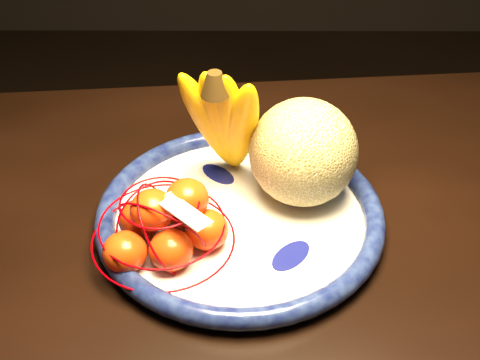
{
  "coord_description": "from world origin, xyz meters",
  "views": [
    {
      "loc": [
        -0.18,
        -0.62,
        1.4
      ],
      "look_at": [
        -0.19,
        0.06,
        0.85
      ],
      "focal_mm": 50.0,
      "sensor_mm": 36.0,
      "label": 1
    }
  ],
  "objects_px": {
    "fruit_bowl": "(240,216)",
    "cantaloupe": "(303,152)",
    "banana_bunch": "(226,118)",
    "mandarin_bag": "(166,225)",
    "dining_table": "(402,305)"
  },
  "relations": [
    {
      "from": "fruit_bowl",
      "to": "banana_bunch",
      "type": "xyz_separation_m",
      "value": [
        -0.02,
        0.08,
        0.11
      ]
    },
    {
      "from": "fruit_bowl",
      "to": "banana_bunch",
      "type": "bearing_deg",
      "value": 104.15
    },
    {
      "from": "dining_table",
      "to": "banana_bunch",
      "type": "xyz_separation_m",
      "value": [
        -0.24,
        0.15,
        0.21
      ]
    },
    {
      "from": "banana_bunch",
      "to": "mandarin_bag",
      "type": "height_order",
      "value": "banana_bunch"
    },
    {
      "from": "banana_bunch",
      "to": "mandarin_bag",
      "type": "relative_size",
      "value": 0.97
    },
    {
      "from": "cantaloupe",
      "to": "banana_bunch",
      "type": "relative_size",
      "value": 0.68
    },
    {
      "from": "dining_table",
      "to": "mandarin_bag",
      "type": "distance_m",
      "value": 0.34
    },
    {
      "from": "dining_table",
      "to": "fruit_bowl",
      "type": "bearing_deg",
      "value": 157.2
    },
    {
      "from": "fruit_bowl",
      "to": "mandarin_bag",
      "type": "relative_size",
      "value": 1.75
    },
    {
      "from": "fruit_bowl",
      "to": "mandarin_bag",
      "type": "xyz_separation_m",
      "value": [
        -0.09,
        -0.06,
        0.04
      ]
    },
    {
      "from": "banana_bunch",
      "to": "cantaloupe",
      "type": "bearing_deg",
      "value": 1.32
    },
    {
      "from": "dining_table",
      "to": "fruit_bowl",
      "type": "relative_size",
      "value": 4.21
    },
    {
      "from": "fruit_bowl",
      "to": "cantaloupe",
      "type": "height_order",
      "value": "cantaloupe"
    },
    {
      "from": "cantaloupe",
      "to": "mandarin_bag",
      "type": "relative_size",
      "value": 0.66
    },
    {
      "from": "cantaloupe",
      "to": "banana_bunch",
      "type": "height_order",
      "value": "banana_bunch"
    }
  ]
}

